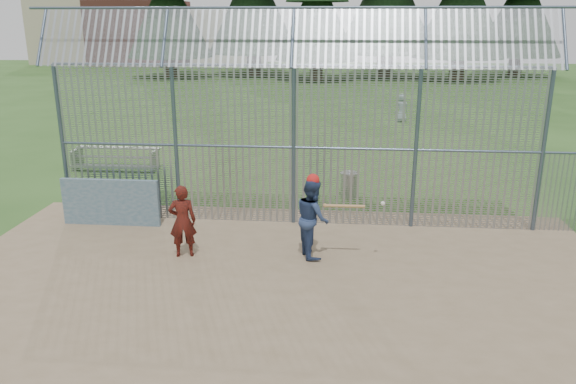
# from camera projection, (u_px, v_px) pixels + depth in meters

# --- Properties ---
(ground) EXTENTS (120.00, 120.00, 0.00)m
(ground) POSITION_uv_depth(u_px,v_px,m) (279.00, 283.00, 11.22)
(ground) COLOR #2D511E
(ground) RESTS_ON ground
(dirt_infield) EXTENTS (14.00, 10.00, 0.02)m
(dirt_infield) POSITION_uv_depth(u_px,v_px,m) (276.00, 295.00, 10.74)
(dirt_infield) COLOR #756047
(dirt_infield) RESTS_ON ground
(dugout_wall) EXTENTS (2.50, 0.12, 1.20)m
(dugout_wall) POSITION_uv_depth(u_px,v_px,m) (111.00, 202.00, 14.20)
(dugout_wall) COLOR #38566B
(dugout_wall) RESTS_ON dirt_infield
(batter) EXTENTS (0.91, 1.03, 1.76)m
(batter) POSITION_uv_depth(u_px,v_px,m) (312.00, 218.00, 12.27)
(batter) COLOR navy
(batter) RESTS_ON dirt_infield
(onlooker) EXTENTS (0.67, 0.51, 1.63)m
(onlooker) POSITION_uv_depth(u_px,v_px,m) (183.00, 221.00, 12.26)
(onlooker) COLOR maroon
(onlooker) RESTS_ON dirt_infield
(bg_kid_standing) EXTENTS (0.82, 0.67, 1.44)m
(bg_kid_standing) POSITION_uv_depth(u_px,v_px,m) (402.00, 108.00, 28.62)
(bg_kid_standing) COLOR gray
(bg_kid_standing) RESTS_ON ground
(batting_gear) EXTENTS (1.67, 0.46, 0.70)m
(batting_gear) POSITION_uv_depth(u_px,v_px,m) (319.00, 185.00, 12.00)
(batting_gear) COLOR red
(batting_gear) RESTS_ON ground
(trash_can) EXTENTS (0.56, 0.56, 0.82)m
(trash_can) POSITION_uv_depth(u_px,v_px,m) (349.00, 185.00, 16.56)
(trash_can) COLOR gray
(trash_can) RESTS_ON ground
(bleacher) EXTENTS (3.00, 0.95, 0.72)m
(bleacher) POSITION_uv_depth(u_px,v_px,m) (116.00, 158.00, 19.58)
(bleacher) COLOR gray
(bleacher) RESTS_ON ground
(backstop_fence) EXTENTS (20.09, 0.81, 5.30)m
(backstop_fence) POSITION_uv_depth(u_px,v_px,m) (367.00, 135.00, 13.63)
(backstop_fence) COLOR #47566B
(backstop_fence) RESTS_ON ground
(distant_buildings) EXTENTS (26.50, 10.50, 8.00)m
(distant_buildings) POSITION_uv_depth(u_px,v_px,m) (135.00, 32.00, 65.94)
(distant_buildings) COLOR brown
(distant_buildings) RESTS_ON ground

